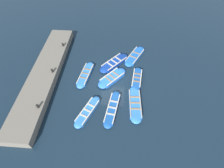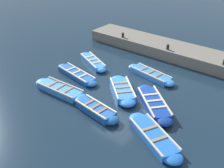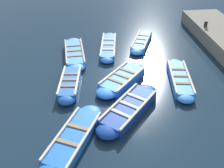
{
  "view_description": "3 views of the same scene",
  "coord_description": "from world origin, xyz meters",
  "px_view_note": "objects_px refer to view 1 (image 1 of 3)",
  "views": [
    {
      "loc": [
        -0.76,
        11.04,
        12.68
      ],
      "look_at": [
        0.0,
        0.62,
        0.23
      ],
      "focal_mm": 28.0,
      "sensor_mm": 36.0,
      "label": 1
    },
    {
      "loc": [
        -10.28,
        -7.62,
        8.03
      ],
      "look_at": [
        0.05,
        0.57,
        0.3
      ],
      "focal_mm": 42.0,
      "sensor_mm": 36.0,
      "label": 2
    },
    {
      "loc": [
        -1.64,
        -10.06,
        6.76
      ],
      "look_at": [
        -0.46,
        -0.48,
        0.15
      ],
      "focal_mm": 42.0,
      "sensor_mm": 36.0,
      "label": 3
    }
  ],
  "objects_px": {
    "boat_broadside": "(137,79)",
    "boat_tucked": "(112,78)",
    "boat_centre": "(135,104)",
    "boat_outer_right": "(112,109)",
    "boat_far_corner": "(86,75)",
    "boat_bow_out": "(114,63)",
    "boat_near_quay": "(135,56)",
    "boat_stern_in": "(88,111)",
    "bollard_north": "(63,45)",
    "bollard_mid_north": "(52,71)",
    "bollard_mid_south": "(38,106)"
  },
  "relations": [
    {
      "from": "boat_near_quay",
      "to": "bollard_mid_south",
      "type": "relative_size",
      "value": 10.51
    },
    {
      "from": "boat_broadside",
      "to": "boat_stern_in",
      "type": "distance_m",
      "value": 5.68
    },
    {
      "from": "boat_broadside",
      "to": "boat_outer_right",
      "type": "height_order",
      "value": "boat_broadside"
    },
    {
      "from": "bollard_mid_south",
      "to": "boat_broadside",
      "type": "bearing_deg",
      "value": -152.4
    },
    {
      "from": "boat_broadside",
      "to": "bollard_mid_south",
      "type": "xyz_separation_m",
      "value": [
        8.01,
        4.19,
        0.76
      ]
    },
    {
      "from": "boat_outer_right",
      "to": "boat_near_quay",
      "type": "bearing_deg",
      "value": -106.08
    },
    {
      "from": "boat_far_corner",
      "to": "bollard_mid_south",
      "type": "bearing_deg",
      "value": 55.73
    },
    {
      "from": "boat_broadside",
      "to": "bollard_mid_north",
      "type": "distance_m",
      "value": 8.05
    },
    {
      "from": "boat_centre",
      "to": "boat_outer_right",
      "type": "height_order",
      "value": "boat_centre"
    },
    {
      "from": "boat_near_quay",
      "to": "boat_far_corner",
      "type": "relative_size",
      "value": 1.0
    },
    {
      "from": "boat_near_quay",
      "to": "boat_outer_right",
      "type": "height_order",
      "value": "boat_outer_right"
    },
    {
      "from": "boat_broadside",
      "to": "bollard_mid_south",
      "type": "distance_m",
      "value": 9.07
    },
    {
      "from": "boat_centre",
      "to": "bollard_mid_north",
      "type": "xyz_separation_m",
      "value": [
        7.8,
        -2.64,
        0.78
      ]
    },
    {
      "from": "boat_tucked",
      "to": "boat_bow_out",
      "type": "bearing_deg",
      "value": -91.61
    },
    {
      "from": "boat_far_corner",
      "to": "boat_broadside",
      "type": "bearing_deg",
      "value": 177.53
    },
    {
      "from": "boat_centre",
      "to": "bollard_mid_south",
      "type": "relative_size",
      "value": 10.82
    },
    {
      "from": "boat_bow_out",
      "to": "boat_tucked",
      "type": "bearing_deg",
      "value": 88.39
    },
    {
      "from": "boat_tucked",
      "to": "bollard_mid_north",
      "type": "height_order",
      "value": "bollard_mid_north"
    },
    {
      "from": "boat_stern_in",
      "to": "boat_far_corner",
      "type": "xyz_separation_m",
      "value": [
        0.89,
        -4.13,
        -0.0
      ]
    },
    {
      "from": "boat_near_quay",
      "to": "boat_centre",
      "type": "distance_m",
      "value": 6.22
    },
    {
      "from": "boat_far_corner",
      "to": "bollard_mid_south",
      "type": "distance_m",
      "value": 5.38
    },
    {
      "from": "boat_bow_out",
      "to": "boat_outer_right",
      "type": "xyz_separation_m",
      "value": [
        -0.2,
        5.54,
        -0.03
      ]
    },
    {
      "from": "boat_stern_in",
      "to": "boat_centre",
      "type": "height_order",
      "value": "boat_centre"
    },
    {
      "from": "boat_stern_in",
      "to": "bollard_north",
      "type": "distance_m",
      "value": 8.59
    },
    {
      "from": "boat_near_quay",
      "to": "boat_tucked",
      "type": "height_order",
      "value": "boat_tucked"
    },
    {
      "from": "boat_centre",
      "to": "boat_outer_right",
      "type": "xyz_separation_m",
      "value": [
        1.9,
        0.6,
        -0.01
      ]
    },
    {
      "from": "boat_stern_in",
      "to": "boat_centre",
      "type": "xyz_separation_m",
      "value": [
        -3.91,
        -1.03,
        0.01
      ]
    },
    {
      "from": "boat_centre",
      "to": "boat_outer_right",
      "type": "distance_m",
      "value": 1.99
    },
    {
      "from": "boat_far_corner",
      "to": "bollard_north",
      "type": "bearing_deg",
      "value": -49.32
    },
    {
      "from": "boat_stern_in",
      "to": "bollard_north",
      "type": "bearing_deg",
      "value": -62.96
    },
    {
      "from": "boat_broadside",
      "to": "boat_tucked",
      "type": "distance_m",
      "value": 2.37
    },
    {
      "from": "boat_centre",
      "to": "boat_tucked",
      "type": "height_order",
      "value": "boat_tucked"
    },
    {
      "from": "boat_bow_out",
      "to": "boat_stern_in",
      "type": "height_order",
      "value": "boat_bow_out"
    },
    {
      "from": "boat_near_quay",
      "to": "boat_tucked",
      "type": "distance_m",
      "value": 4.04
    },
    {
      "from": "boat_far_corner",
      "to": "bollard_north",
      "type": "height_order",
      "value": "bollard_north"
    },
    {
      "from": "boat_stern_in",
      "to": "boat_centre",
      "type": "relative_size",
      "value": 0.89
    },
    {
      "from": "boat_tucked",
      "to": "bollard_mid_south",
      "type": "bearing_deg",
      "value": 36.28
    },
    {
      "from": "boat_broadside",
      "to": "bollard_north",
      "type": "xyz_separation_m",
      "value": [
        8.01,
        -3.7,
        0.76
      ]
    },
    {
      "from": "boat_near_quay",
      "to": "boat_far_corner",
      "type": "bearing_deg",
      "value": 32.66
    },
    {
      "from": "boat_far_corner",
      "to": "boat_outer_right",
      "type": "bearing_deg",
      "value": 128.1
    },
    {
      "from": "boat_tucked",
      "to": "boat_far_corner",
      "type": "xyz_separation_m",
      "value": [
        2.64,
        -0.26,
        -0.02
      ]
    },
    {
      "from": "boat_broadside",
      "to": "boat_near_quay",
      "type": "height_order",
      "value": "boat_broadside"
    },
    {
      "from": "boat_near_quay",
      "to": "bollard_mid_south",
      "type": "xyz_separation_m",
      "value": [
        7.86,
        7.52,
        0.8
      ]
    },
    {
      "from": "boat_bow_out",
      "to": "boat_tucked",
      "type": "xyz_separation_m",
      "value": [
        0.06,
        2.1,
        -0.0
      ]
    },
    {
      "from": "boat_near_quay",
      "to": "boat_far_corner",
      "type": "xyz_separation_m",
      "value": [
        4.86,
        3.12,
        0.01
      ]
    },
    {
      "from": "boat_near_quay",
      "to": "boat_centre",
      "type": "relative_size",
      "value": 0.97
    },
    {
      "from": "boat_near_quay",
      "to": "bollard_mid_south",
      "type": "bearing_deg",
      "value": 43.72
    },
    {
      "from": "boat_near_quay",
      "to": "boat_stern_in",
      "type": "distance_m",
      "value": 8.27
    },
    {
      "from": "boat_outer_right",
      "to": "bollard_mid_south",
      "type": "xyz_separation_m",
      "value": [
        5.9,
        0.7,
        0.79
      ]
    },
    {
      "from": "boat_broadside",
      "to": "bollard_mid_south",
      "type": "relative_size",
      "value": 8.96
    }
  ]
}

